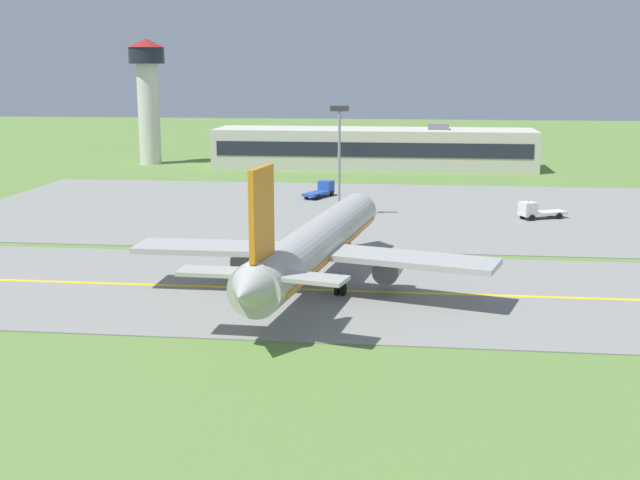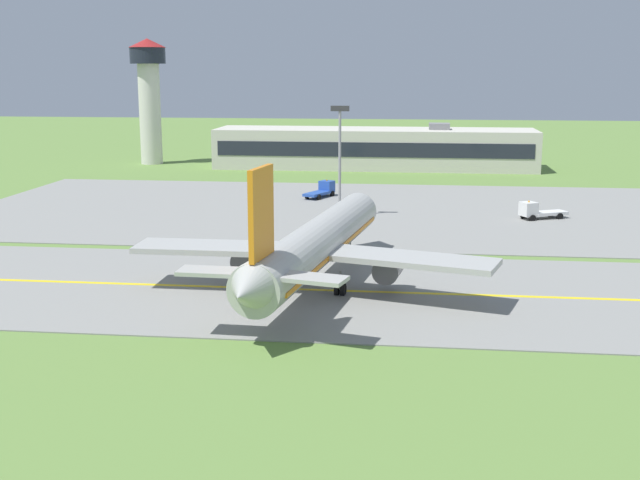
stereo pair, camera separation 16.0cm
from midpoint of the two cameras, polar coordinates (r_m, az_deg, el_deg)
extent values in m
plane|color=olive|center=(71.79, 4.89, -3.76)|extent=(500.00, 500.00, 0.00)
cube|color=gray|center=(71.78, 4.89, -3.72)|extent=(240.00, 28.00, 0.10)
cube|color=gray|center=(113.04, 10.70, 1.91)|extent=(140.00, 52.00, 0.10)
cube|color=yellow|center=(71.77, 4.89, -3.67)|extent=(220.00, 0.60, 0.01)
cylinder|color=#ADADA8|center=(72.28, -0.12, -0.17)|extent=(8.89, 34.22, 4.00)
cone|color=#ADADA8|center=(89.65, 2.93, 2.20)|extent=(4.14, 3.12, 3.80)
cone|color=#ADADA8|center=(55.15, -5.16, -3.66)|extent=(3.83, 3.66, 3.40)
cube|color=orange|center=(72.39, -0.12, -0.56)|extent=(8.57, 31.54, 0.36)
cube|color=#1E232D|center=(87.41, 2.63, 2.41)|extent=(3.63, 2.27, 0.70)
cube|color=#ADADA8|center=(73.02, -7.03, -0.54)|extent=(15.03, 4.89, 0.50)
cylinder|color=#47474C|center=(74.45, -5.00, -1.36)|extent=(2.77, 3.70, 2.30)
cylinder|color=black|center=(75.91, -4.58, -1.09)|extent=(2.11, 0.55, 2.10)
cube|color=#ADADA8|center=(68.57, 6.26, -1.34)|extent=(15.74, 8.83, 0.50)
cylinder|color=#47474C|center=(71.13, 4.90, -1.99)|extent=(2.77, 3.70, 2.30)
cylinder|color=black|center=(72.66, 5.12, -1.69)|extent=(2.11, 0.55, 2.10)
cube|color=orange|center=(57.20, -4.08, 1.91)|extent=(1.03, 4.41, 6.50)
cube|color=#ADADA8|center=(59.06, -7.01, -2.24)|extent=(6.09, 2.64, 0.30)
cube|color=#ADADA8|center=(57.01, -1.03, -2.67)|extent=(6.41, 3.81, 0.30)
cylinder|color=slate|center=(85.21, 2.17, -0.25)|extent=(0.24, 0.24, 1.65)
cylinder|color=black|center=(85.38, 2.17, -0.79)|extent=(0.51, 1.14, 1.10)
cylinder|color=slate|center=(71.78, -2.55, -2.59)|extent=(0.24, 0.24, 1.65)
cylinder|color=black|center=(72.08, -2.75, -3.21)|extent=(0.51, 1.14, 1.10)
cylinder|color=black|center=(71.92, -2.33, -3.24)|extent=(0.51, 1.14, 1.10)
cylinder|color=slate|center=(70.43, 1.49, -2.87)|extent=(0.24, 0.24, 1.65)
cylinder|color=black|center=(70.71, 1.27, -3.50)|extent=(0.51, 1.14, 1.10)
cylinder|color=black|center=(70.58, 1.71, -3.53)|extent=(0.51, 1.14, 1.10)
cube|color=#264CA5|center=(125.55, 0.52, 3.78)|extent=(2.56, 2.46, 1.80)
cube|color=#1E232D|center=(126.16, 0.69, 3.97)|extent=(1.73, 0.86, 0.81)
cube|color=#264CA5|center=(122.93, -0.24, 3.28)|extent=(3.80, 5.06, 0.40)
cylinder|color=orange|center=(125.41, 0.52, 4.23)|extent=(0.20, 0.20, 0.18)
cylinder|color=black|center=(126.20, 0.13, 3.34)|extent=(0.64, 0.94, 0.90)
cylinder|color=black|center=(125.20, 0.91, 3.27)|extent=(0.64, 0.94, 0.90)
cylinder|color=black|center=(122.75, -0.88, 3.10)|extent=(0.64, 0.94, 0.90)
cylinder|color=black|center=(121.67, -0.04, 3.02)|extent=(0.64, 0.94, 0.90)
cube|color=silver|center=(108.85, 14.51, 2.13)|extent=(2.49, 2.58, 1.80)
cube|color=#1E232D|center=(108.38, 14.18, 2.27)|extent=(0.91, 1.71, 0.81)
cube|color=silver|center=(110.75, 15.87, 1.85)|extent=(5.06, 3.90, 0.40)
cylinder|color=orange|center=(108.69, 14.53, 2.65)|extent=(0.20, 0.20, 0.18)
cylinder|color=black|center=(108.21, 14.77, 1.49)|extent=(0.94, 0.66, 0.90)
cylinder|color=black|center=(109.84, 14.19, 1.67)|extent=(0.94, 0.66, 0.90)
cylinder|color=black|center=(110.50, 16.56, 1.60)|extent=(0.94, 0.66, 0.90)
cylinder|color=black|center=(112.18, 15.94, 1.79)|extent=(0.94, 0.66, 0.90)
cube|color=beige|center=(161.94, 3.90, 6.45)|extent=(62.84, 13.74, 7.73)
cube|color=#1E232D|center=(155.02, 3.77, 6.35)|extent=(60.33, 0.10, 2.78)
cube|color=slate|center=(161.43, 8.42, 7.92)|extent=(4.00, 4.00, 1.20)
cylinder|color=silver|center=(171.95, -11.84, 8.66)|extent=(4.40, 4.40, 20.34)
cylinder|color=#1E232D|center=(171.72, -12.01, 12.58)|extent=(7.20, 7.20, 3.20)
cone|color=maroon|center=(171.77, -12.05, 13.41)|extent=(7.60, 7.60, 1.80)
cylinder|color=gray|center=(106.55, 1.44, 5.29)|extent=(0.36, 0.36, 14.00)
cube|color=#333333|center=(105.94, 1.46, 9.24)|extent=(2.40, 0.50, 0.70)
camera|label=1|loc=(0.08, -89.94, 0.01)|focal=45.47mm
camera|label=2|loc=(0.08, 90.06, -0.01)|focal=45.47mm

